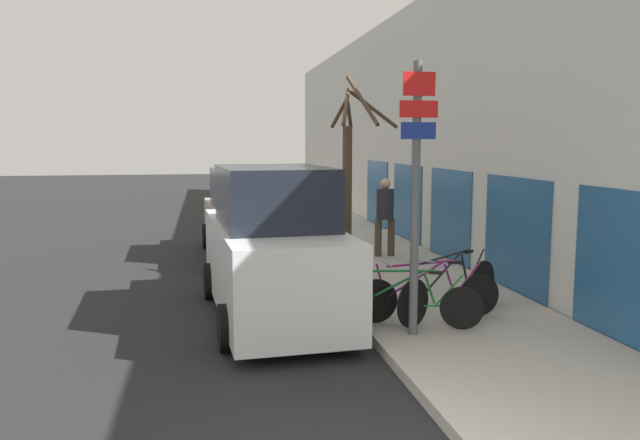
% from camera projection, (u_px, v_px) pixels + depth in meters
% --- Properties ---
extents(ground_plane, '(80.00, 80.00, 0.00)m').
position_uv_depth(ground_plane, '(258.00, 256.00, 15.63)').
color(ground_plane, black).
extents(sidewalk_curb, '(3.20, 32.00, 0.15)m').
position_uv_depth(sidewalk_curb, '(336.00, 234.00, 18.82)').
color(sidewalk_curb, '#ADA89E').
rests_on(sidewalk_curb, ground).
extents(building_facade, '(0.23, 32.00, 6.50)m').
position_uv_depth(building_facade, '(394.00, 129.00, 18.66)').
color(building_facade, silver).
rests_on(building_facade, ground).
extents(signpost, '(0.54, 0.14, 3.77)m').
position_uv_depth(signpost, '(416.00, 190.00, 8.51)').
color(signpost, '#595B60').
rests_on(signpost, sidewalk_curb).
extents(bicycle_0, '(2.02, 0.87, 0.86)m').
position_uv_depth(bicycle_0, '(408.00, 301.00, 9.12)').
color(bicycle_0, black).
rests_on(bicycle_0, sidewalk_curb).
extents(bicycle_1, '(2.33, 0.44, 0.92)m').
position_uv_depth(bicycle_1, '(428.00, 294.00, 9.46)').
color(bicycle_1, black).
rests_on(bicycle_1, sidewalk_curb).
extents(bicycle_2, '(2.22, 1.56, 0.99)m').
position_uv_depth(bicycle_2, '(450.00, 288.00, 9.74)').
color(bicycle_2, black).
rests_on(bicycle_2, sidewalk_curb).
extents(parked_car_0, '(2.23, 4.89, 2.46)m').
position_uv_depth(parked_car_0, '(273.00, 250.00, 10.00)').
color(parked_car_0, silver).
rests_on(parked_car_0, ground).
extents(parked_car_1, '(2.25, 4.70, 2.18)m').
position_uv_depth(parked_car_1, '(247.00, 217.00, 15.40)').
color(parked_car_1, gray).
rests_on(parked_car_1, ground).
extents(pedestrian_near, '(0.48, 0.41, 1.83)m').
position_uv_depth(pedestrian_near, '(385.00, 212.00, 14.64)').
color(pedestrian_near, '#4C3D2D').
rests_on(pedestrian_near, sidewalk_curb).
extents(street_tree, '(1.56, 1.96, 3.95)m').
position_uv_depth(street_tree, '(349.00, 180.00, 12.23)').
color(street_tree, '#4C3828').
rests_on(street_tree, sidewalk_curb).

